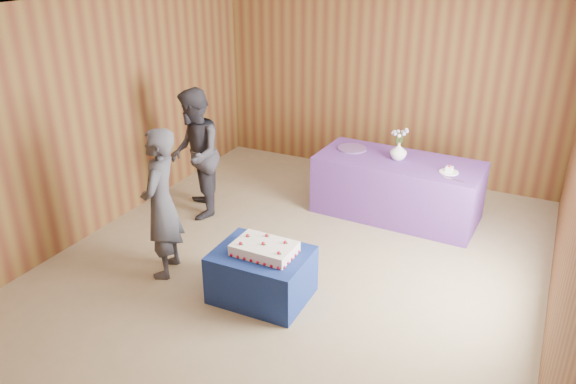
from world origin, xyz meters
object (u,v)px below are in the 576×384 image
Objects in this scene: serving_table at (397,188)px; sheet_cake at (264,248)px; guest_right at (195,154)px; vase at (398,151)px; guest_left at (161,204)px; cake_table at (262,275)px.

sheet_cake is (-0.63, -2.33, 0.18)m from serving_table.
sheet_cake is 0.38× the size of guest_right.
guest_right is (-2.24, -1.09, -0.04)m from vase.
guest_right is (-0.48, 1.29, 0.02)m from guest_left.
serving_table is at bearing -20.17° from vase.
vase reaches higher than cake_table.
sheet_cake is 2.88× the size of vase.
serving_table is 3.28× the size of sheet_cake.
guest_left reaches higher than serving_table.
serving_table is 3.00m from guest_left.
guest_right reaches higher than vase.
cake_table is 2.11m from guest_right.
guest_right is (-1.60, 1.25, 0.56)m from cake_table.
serving_table is at bearing 75.61° from sheet_cake.
vase is 0.13× the size of guest_right.
guest_right reaches higher than sheet_cake.
cake_table is 1.25m from guest_left.
guest_left is (-1.12, -0.04, 0.54)m from cake_table.
serving_table is at bearing 124.15° from guest_left.
vase is (0.64, 2.34, 0.61)m from cake_table.
guest_right is at bearing -152.36° from serving_table.
serving_table is 2.55m from guest_right.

